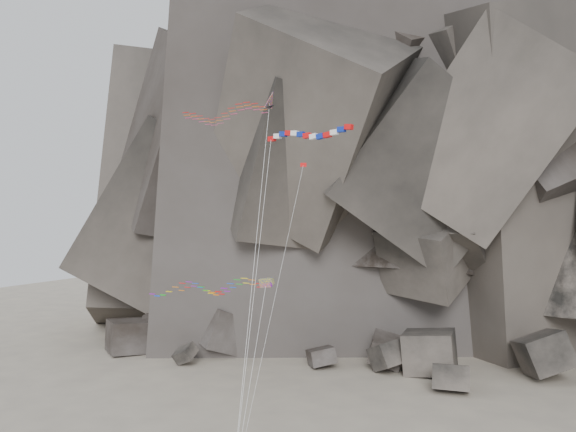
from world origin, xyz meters
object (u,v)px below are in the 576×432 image
(delta_kite, at_px, (221,114))
(pennant_kite, at_px, (287,238))
(banner_kite, at_px, (307,137))
(parafoil_kite, at_px, (202,287))

(delta_kite, xyz_separation_m, pennant_kite, (6.74, -1.57, -10.69))
(delta_kite, distance_m, pennant_kite, 12.73)
(banner_kite, distance_m, pennant_kite, 8.64)
(delta_kite, height_order, pennant_kite, delta_kite)
(delta_kite, relative_size, pennant_kite, 1.25)
(delta_kite, xyz_separation_m, parafoil_kite, (-2.88, 1.90, -15.39))
(delta_kite, bearing_deg, pennant_kite, -11.35)
(banner_kite, bearing_deg, pennant_kite, -97.57)
(banner_kite, xyz_separation_m, parafoil_kite, (-10.58, 1.39, -13.03))
(banner_kite, height_order, parafoil_kite, banner_kite)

